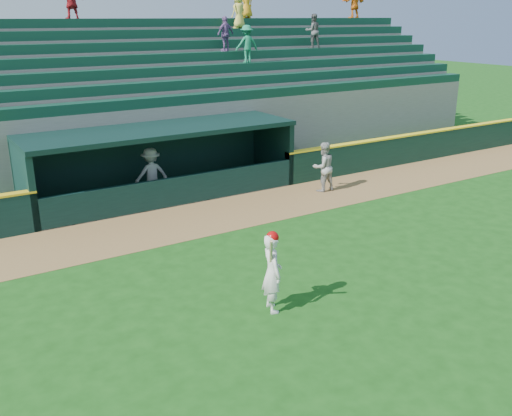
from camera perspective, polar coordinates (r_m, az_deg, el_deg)
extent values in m
plane|color=#164711|center=(14.19, 3.48, -6.74)|extent=(120.00, 120.00, 0.00)
cube|color=olive|center=(18.08, -5.59, -1.06)|extent=(40.00, 3.00, 0.01)
cube|color=black|center=(26.61, 16.95, 5.98)|extent=(15.50, 0.30, 1.20)
cube|color=yellow|center=(26.49, 17.07, 7.31)|extent=(15.50, 0.32, 0.06)
imported|color=#9C9C97|center=(20.77, 6.75, 4.10)|extent=(0.91, 0.73, 1.80)
imported|color=#ADADA7|center=(20.03, -10.43, 3.38)|extent=(1.21, 0.75, 1.81)
cube|color=slate|center=(20.49, -9.15, 1.23)|extent=(9.00, 2.60, 0.04)
cube|color=black|center=(18.95, -22.17, 2.19)|extent=(0.20, 2.60, 2.30)
cube|color=black|center=(22.32, 1.63, 5.91)|extent=(0.20, 2.60, 2.30)
cube|color=black|center=(21.36, -10.70, 5.00)|extent=(9.40, 0.20, 2.30)
cube|color=black|center=(19.92, -9.50, 7.72)|extent=(9.40, 2.80, 0.16)
cube|color=black|center=(19.28, -7.77, 1.68)|extent=(9.00, 0.16, 1.00)
cube|color=brown|center=(21.14, -10.05, 2.37)|extent=(8.40, 0.45, 0.10)
cube|color=slate|center=(21.77, -11.27, 6.05)|extent=(34.00, 0.85, 2.91)
cube|color=#0F3828|center=(21.37, -11.43, 10.27)|extent=(34.00, 0.60, 0.36)
cube|color=slate|center=(22.50, -12.11, 6.98)|extent=(34.00, 0.85, 3.36)
cube|color=#0F3828|center=(22.10, -12.33, 11.66)|extent=(34.00, 0.60, 0.36)
cube|color=slate|center=(23.25, -12.89, 7.86)|extent=(34.00, 0.85, 3.81)
cube|color=#0F3828|center=(22.85, -13.17, 12.95)|extent=(34.00, 0.60, 0.36)
cube|color=slate|center=(24.00, -13.64, 8.68)|extent=(34.00, 0.85, 4.26)
cube|color=#0F3828|center=(23.62, -13.97, 14.16)|extent=(34.00, 0.60, 0.36)
cube|color=slate|center=(24.76, -14.33, 9.45)|extent=(34.00, 0.85, 4.71)
cube|color=#0F3828|center=(24.40, -14.73, 15.30)|extent=(34.00, 0.60, 0.36)
cube|color=slate|center=(25.53, -14.99, 10.17)|extent=(34.00, 0.85, 5.16)
cube|color=#0F3828|center=(25.19, -15.45, 16.35)|extent=(34.00, 0.60, 0.36)
cube|color=slate|center=(26.31, -15.62, 10.85)|extent=(34.00, 0.85, 5.61)
cube|color=#0F3828|center=(25.99, -16.13, 17.35)|extent=(34.00, 0.60, 0.36)
cube|color=slate|center=(26.85, -15.99, 10.97)|extent=(34.50, 0.30, 5.61)
imported|color=orange|center=(29.15, -0.99, 20.02)|extent=(0.85, 0.62, 1.59)
imported|color=#4F4F4F|center=(28.25, 5.72, 17.20)|extent=(0.88, 0.76, 1.56)
imported|color=#1B7952|center=(25.19, -0.92, 16.09)|extent=(1.05, 0.67, 1.55)
imported|color=gold|center=(27.93, -1.74, 19.08)|extent=(0.84, 0.66, 1.52)
imported|color=#78528D|center=(25.63, -3.08, 17.00)|extent=(0.90, 0.52, 1.45)
imported|color=orange|center=(33.25, 9.84, 19.62)|extent=(1.50, 0.48, 1.62)
imported|color=silver|center=(12.23, 1.62, -6.49)|extent=(0.56, 0.72, 1.76)
sphere|color=#A70909|center=(11.91, 1.66, -2.96)|extent=(0.27, 0.27, 0.27)
cylinder|color=tan|center=(11.74, 1.51, -4.51)|extent=(0.32, 0.44, 0.76)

